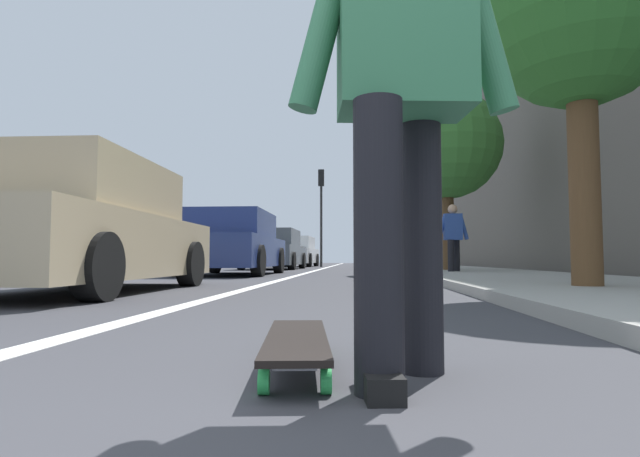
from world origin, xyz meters
TOP-DOWN VIEW (x-y plane):
  - ground_plane at (10.00, 0.00)m, footprint 80.00×80.00m
  - lane_stripe_white at (20.00, 1.07)m, footprint 52.00×0.16m
  - sidewalk_curb at (18.00, -3.02)m, footprint 52.00×3.20m
  - building_facade at (22.00, -5.74)m, footprint 40.00×1.20m
  - skateboard at (1.33, -0.09)m, footprint 0.86×0.29m
  - skater_person at (1.18, -0.44)m, footprint 0.48×0.72m
  - parked_car_near at (5.07, 2.80)m, footprint 4.10×1.90m
  - parked_car_mid at (11.48, 2.67)m, footprint 4.54×1.97m
  - parked_car_far at (18.21, 2.84)m, footprint 4.37×2.07m
  - parked_car_end at (24.60, 2.76)m, footprint 4.41×2.00m
  - traffic_light at (23.92, 1.47)m, footprint 0.33×0.28m
  - street_tree_near at (4.94, -2.62)m, footprint 2.04×2.04m
  - street_tree_mid at (12.73, -2.62)m, footprint 2.82×2.82m
  - pedestrian_distant at (11.01, -2.42)m, footprint 0.45×0.70m

SIDE VIEW (x-z plane):
  - ground_plane at x=10.00m, z-range 0.00..0.00m
  - lane_stripe_white at x=20.00m, z-range 0.00..0.01m
  - sidewalk_curb at x=18.00m, z-range 0.00..0.10m
  - skateboard at x=1.33m, z-range 0.04..0.15m
  - parked_car_near at x=5.07m, z-range -0.04..1.43m
  - parked_car_far at x=18.21m, z-range -0.03..1.44m
  - parked_car_end at x=24.60m, z-range -0.03..1.46m
  - parked_car_mid at x=11.48m, z-range -0.02..1.48m
  - pedestrian_distant at x=11.01m, z-range 0.11..1.71m
  - skater_person at x=1.18m, z-range 0.12..1.76m
  - street_tree_near at x=4.94m, z-range 0.94..4.94m
  - traffic_light at x=23.92m, z-range 0.88..5.62m
  - street_tree_mid at x=12.73m, z-range 0.95..5.70m
  - building_facade at x=22.00m, z-range 0.00..11.26m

